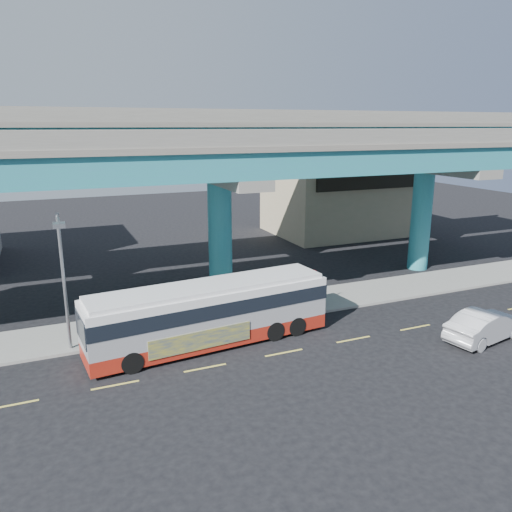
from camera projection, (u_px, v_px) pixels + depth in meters
name	position (u px, v px, depth m)	size (l,w,h in m)	color
ground	(281.00, 350.00, 24.53)	(120.00, 120.00, 0.00)	black
sidewalk	(241.00, 312.00, 29.41)	(70.00, 4.00, 0.15)	gray
lane_markings	(284.00, 353.00, 24.26)	(58.00, 0.12, 0.01)	#D8C64C
viaduct	(218.00, 152.00, 30.30)	(52.00, 12.40, 11.70)	teal
building_beige	(342.00, 198.00, 50.89)	(14.00, 10.23, 7.00)	tan
transit_bus	(210.00, 312.00, 24.84)	(12.53, 3.79, 3.17)	maroon
sedan	(485.00, 325.00, 25.52)	(5.10, 2.59, 1.60)	silver
street_lamp	(62.00, 264.00, 22.85)	(0.50, 2.24, 6.70)	gray
stop_sign	(313.00, 281.00, 29.32)	(0.67, 0.32, 2.40)	gray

